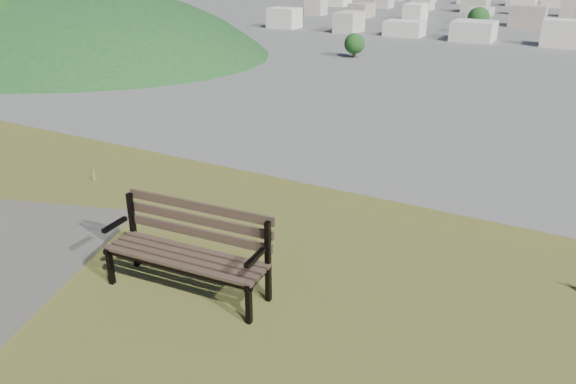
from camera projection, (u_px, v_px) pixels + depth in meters
The scene contains 3 objects.
park_bench at pixel (190, 245), 5.29m from camera, with size 1.64×0.63×0.84m.
green_wooded_hill at pixel (62, 50), 171.93m from camera, with size 154.15×123.32×77.08m.
city_trees at pixel (547, 2), 280.36m from camera, with size 406.52×387.20×9.98m.
Camera 1 is at (2.16, -2.21, 28.02)m, focal length 35.00 mm.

